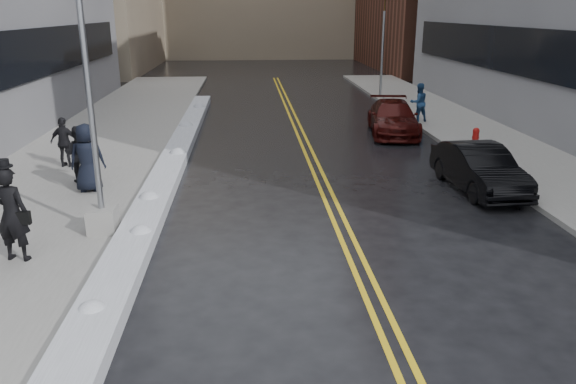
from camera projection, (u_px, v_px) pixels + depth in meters
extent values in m
plane|color=black|center=(242.00, 269.00, 11.80)|extent=(160.00, 160.00, 0.00)
cube|color=gray|center=(89.00, 155.00, 20.87)|extent=(5.50, 50.00, 0.15)
cube|color=gray|center=(499.00, 148.00, 21.95)|extent=(4.00, 50.00, 0.15)
cube|color=gold|center=(305.00, 153.00, 21.44)|extent=(0.12, 50.00, 0.01)
cube|color=gold|center=(313.00, 153.00, 21.46)|extent=(0.12, 50.00, 0.01)
cube|color=silver|center=(171.00, 165.00, 19.17)|extent=(0.90, 30.00, 0.34)
cube|color=gray|center=(103.00, 220.00, 13.33)|extent=(0.65, 0.65, 0.60)
cylinder|color=gray|center=(85.00, 56.00, 12.15)|extent=(0.14, 0.14, 7.00)
cylinder|color=maroon|center=(475.00, 139.00, 21.76)|extent=(0.24, 0.24, 0.60)
sphere|color=maroon|center=(476.00, 131.00, 21.67)|extent=(0.26, 0.26, 0.26)
cylinder|color=maroon|center=(476.00, 137.00, 21.75)|extent=(0.25, 0.10, 0.10)
cylinder|color=gray|center=(382.00, 54.00, 34.33)|extent=(0.14, 0.14, 5.00)
imported|color=#594C0C|center=(385.00, 2.00, 33.40)|extent=(0.16, 0.20, 1.00)
imported|color=black|center=(12.00, 214.00, 11.62)|extent=(0.82, 0.62, 2.03)
imported|color=black|center=(79.00, 154.00, 17.10)|extent=(0.84, 0.66, 1.73)
imported|color=black|center=(87.00, 158.00, 16.14)|extent=(1.04, 0.74, 1.99)
imported|color=black|center=(65.00, 142.00, 18.77)|extent=(1.04, 0.58, 1.67)
imported|color=navy|center=(419.00, 102.00, 26.42)|extent=(0.99, 0.84, 1.80)
imported|color=black|center=(479.00, 168.00, 16.76)|extent=(1.72, 4.29, 1.39)
imported|color=#370A08|center=(393.00, 118.00, 24.51)|extent=(2.64, 5.12, 1.42)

